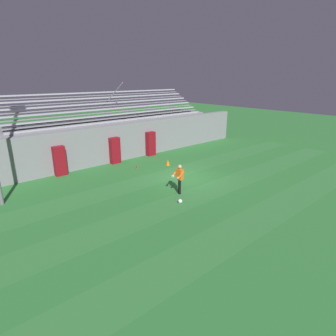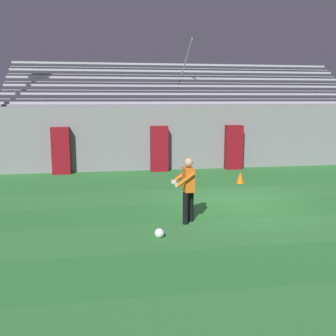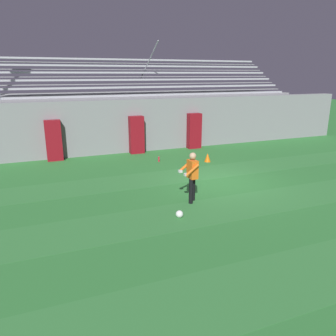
# 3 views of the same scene
# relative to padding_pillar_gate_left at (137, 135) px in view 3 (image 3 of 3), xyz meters

# --- Properties ---
(ground_plane) EXTENTS (80.00, 80.00, 0.00)m
(ground_plane) POSITION_rel_padding_pillar_gate_left_xyz_m (1.69, -5.95, -0.98)
(ground_plane) COLOR #2D7533
(turf_stripe_mid) EXTENTS (28.00, 1.85, 0.01)m
(turf_stripe_mid) POSITION_rel_padding_pillar_gate_left_xyz_m (1.69, -8.25, -0.98)
(turf_stripe_mid) COLOR #337A38
(turf_stripe_mid) RESTS_ON ground
(turf_stripe_far) EXTENTS (28.00, 1.85, 0.01)m
(turf_stripe_far) POSITION_rel_padding_pillar_gate_left_xyz_m (1.69, -4.56, -0.98)
(turf_stripe_far) COLOR #337A38
(turf_stripe_far) RESTS_ON ground
(back_wall) EXTENTS (24.00, 0.60, 2.80)m
(back_wall) POSITION_rel_padding_pillar_gate_left_xyz_m (1.69, 0.55, 0.42)
(back_wall) COLOR gray
(back_wall) RESTS_ON ground
(padding_pillar_gate_left) EXTENTS (0.74, 0.44, 1.97)m
(padding_pillar_gate_left) POSITION_rel_padding_pillar_gate_left_xyz_m (0.00, 0.00, 0.00)
(padding_pillar_gate_left) COLOR maroon
(padding_pillar_gate_left) RESTS_ON ground
(padding_pillar_gate_right) EXTENTS (0.74, 0.44, 1.97)m
(padding_pillar_gate_right) POSITION_rel_padding_pillar_gate_left_xyz_m (3.38, 0.00, 0.00)
(padding_pillar_gate_right) COLOR maroon
(padding_pillar_gate_right) RESTS_ON ground
(padding_pillar_far_left) EXTENTS (0.74, 0.44, 1.97)m
(padding_pillar_far_left) POSITION_rel_padding_pillar_gate_left_xyz_m (-4.15, 0.00, 0.00)
(padding_pillar_far_left) COLOR maroon
(padding_pillar_far_left) RESTS_ON ground
(bleacher_stand) EXTENTS (18.00, 4.75, 5.83)m
(bleacher_stand) POSITION_rel_padding_pillar_gate_left_xyz_m (1.69, 3.24, 0.53)
(bleacher_stand) COLOR gray
(bleacher_stand) RESTS_ON ground
(goalkeeper) EXTENTS (0.57, 0.59, 1.67)m
(goalkeeper) POSITION_rel_padding_pillar_gate_left_xyz_m (-0.30, -7.36, -0.03)
(goalkeeper) COLOR black
(goalkeeper) RESTS_ON ground
(soccer_ball) EXTENTS (0.22, 0.22, 0.22)m
(soccer_ball) POSITION_rel_padding_pillar_gate_left_xyz_m (-1.17, -8.35, -0.87)
(soccer_ball) COLOR white
(soccer_ball) RESTS_ON ground
(traffic_cone) EXTENTS (0.30, 0.30, 0.42)m
(traffic_cone) POSITION_rel_padding_pillar_gate_left_xyz_m (2.65, -2.99, -0.77)
(traffic_cone) COLOR orange
(traffic_cone) RESTS_ON ground
(water_bottle) EXTENTS (0.07, 0.07, 0.24)m
(water_bottle) POSITION_rel_padding_pillar_gate_left_xyz_m (0.47, -2.12, -0.86)
(water_bottle) COLOR red
(water_bottle) RESTS_ON ground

